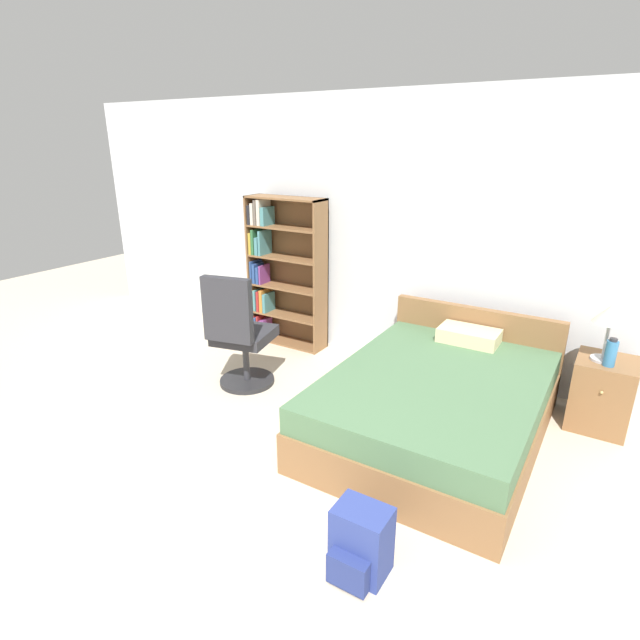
# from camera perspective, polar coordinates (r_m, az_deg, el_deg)

# --- Properties ---
(ground_plane) EXTENTS (14.00, 14.00, 0.00)m
(ground_plane) POSITION_cam_1_polar(r_m,az_deg,el_deg) (2.95, -14.48, -28.09)
(ground_plane) COLOR beige
(wall_back) EXTENTS (9.00, 0.06, 2.60)m
(wall_back) POSITION_cam_1_polar(r_m,az_deg,el_deg) (4.83, 12.74, 9.19)
(wall_back) COLOR silver
(wall_back) RESTS_ON ground_plane
(bookshelf) EXTENTS (0.88, 0.28, 1.61)m
(bookshelf) POSITION_cam_1_polar(r_m,az_deg,el_deg) (5.47, -4.65, 5.62)
(bookshelf) COLOR brown
(bookshelf) RESTS_ON ground_plane
(bed) EXTENTS (1.49, 2.05, 0.76)m
(bed) POSITION_cam_1_polar(r_m,az_deg,el_deg) (4.00, 13.37, -9.04)
(bed) COLOR brown
(bed) RESTS_ON ground_plane
(office_chair) EXTENTS (0.57, 0.65, 1.09)m
(office_chair) POSITION_cam_1_polar(r_m,az_deg,el_deg) (4.51, -9.20, -1.85)
(office_chair) COLOR #232326
(office_chair) RESTS_ON ground_plane
(nightstand) EXTENTS (0.42, 0.47, 0.57)m
(nightstand) POSITION_cam_1_polar(r_m,az_deg,el_deg) (4.53, 29.45, -7.30)
(nightstand) COLOR brown
(nightstand) RESTS_ON ground_plane
(table_lamp) EXTENTS (0.25, 0.25, 0.46)m
(table_lamp) POSITION_cam_1_polar(r_m,az_deg,el_deg) (4.28, 30.33, 0.33)
(table_lamp) COLOR #B2B2B7
(table_lamp) RESTS_ON nightstand
(water_bottle) EXTENTS (0.08, 0.08, 0.22)m
(water_bottle) POSITION_cam_1_polar(r_m,az_deg,el_deg) (4.28, 30.29, -3.27)
(water_bottle) COLOR teal
(water_bottle) RESTS_ON nightstand
(backpack_blue) EXTENTS (0.29, 0.29, 0.39)m
(backpack_blue) POSITION_cam_1_polar(r_m,az_deg,el_deg) (2.85, 4.62, -24.10)
(backpack_blue) COLOR navy
(backpack_blue) RESTS_ON ground_plane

